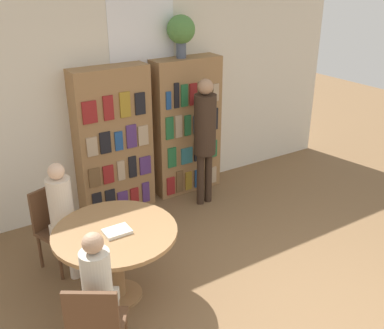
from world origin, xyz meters
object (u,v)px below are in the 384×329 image
chair_near_camera (96,325)px  seated_reader_left (64,213)px  chair_left_side (55,224)px  bookshelf_right (186,127)px  librarian_standing (205,130)px  bookshelf_left (114,142)px  reading_table (116,242)px  seated_reader_right (99,290)px  flower_vase (181,31)px

chair_near_camera → seated_reader_left: seated_reader_left is taller
chair_left_side → seated_reader_left: bearing=90.0°
bookshelf_right → chair_near_camera: 3.39m
chair_near_camera → seated_reader_left: (0.24, 1.45, 0.19)m
chair_left_side → librarian_standing: (2.11, 0.31, 0.55)m
librarian_standing → bookshelf_right: bearing=86.6°
bookshelf_left → chair_left_side: size_ratio=2.14×
bookshelf_right → seated_reader_left: size_ratio=1.55×
reading_table → seated_reader_right: size_ratio=0.95×
bookshelf_left → chair_near_camera: size_ratio=2.14×
bookshelf_left → reading_table: bearing=-113.4°
chair_near_camera → seated_reader_right: bearing=90.0°
bookshelf_left → seated_reader_left: bearing=-135.0°
chair_left_side → reading_table: bearing=90.0°
flower_vase → bookshelf_left: bearing=-179.7°
bookshelf_left → librarian_standing: (1.06, -0.50, 0.10)m
chair_left_side → librarian_standing: size_ratio=0.52×
chair_left_side → chair_near_camera: bearing=63.0°
bookshelf_left → reading_table: 1.84m
reading_table → chair_left_side: (-0.32, 0.86, -0.13)m
chair_left_side → librarian_standing: 2.20m
chair_left_side → seated_reader_right: 1.48m
seated_reader_left → librarian_standing: bearing=172.5°
chair_near_camera → librarian_standing: librarian_standing is taller
chair_left_side → seated_reader_left: seated_reader_left is taller
chair_near_camera → librarian_standing: bearing=73.5°
seated_reader_left → bookshelf_right: bearing=-175.3°
reading_table → seated_reader_right: (-0.40, -0.61, 0.05)m
bookshelf_right → chair_near_camera: bearing=-133.5°
bookshelf_left → chair_left_side: (-1.05, -0.81, -0.45)m
flower_vase → seated_reader_right: (-2.14, -2.28, -1.56)m
bookshelf_left → librarian_standing: bookshelf_left is taller
reading_table → seated_reader_right: bearing=-123.3°
chair_left_side → seated_reader_left: 0.27m
bookshelf_left → bookshelf_right: same height
chair_near_camera → librarian_standing: (2.28, 1.93, 0.55)m
bookshelf_left → flower_vase: 1.65m
chair_left_side → seated_reader_left: (0.07, -0.17, 0.19)m
seated_reader_left → seated_reader_right: 1.30m
seated_reader_left → librarian_standing: size_ratio=0.71×
flower_vase → seated_reader_right: size_ratio=0.44×
reading_table → chair_near_camera: size_ratio=1.30×
flower_vase → chair_left_side: bearing=-158.5°
seated_reader_right → librarian_standing: size_ratio=0.71×
reading_table → seated_reader_left: 0.74m
reading_table → seated_reader_right: seated_reader_right is taller
bookshelf_left → reading_table: (-0.72, -1.67, -0.32)m
bookshelf_right → bookshelf_left: bearing=180.0°
bookshelf_right → flower_vase: flower_vase is taller
bookshelf_left → flower_vase: (1.02, 0.00, 1.29)m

